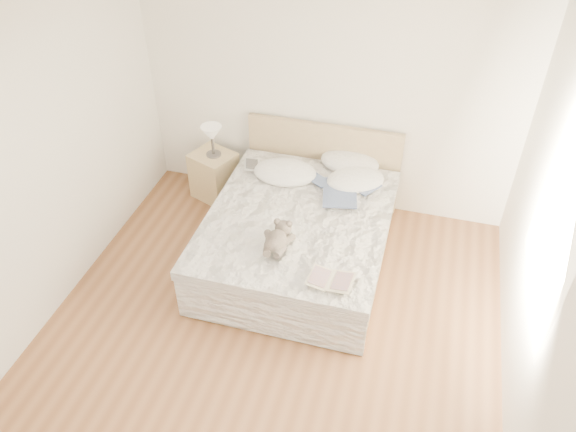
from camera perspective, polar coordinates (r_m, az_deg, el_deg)
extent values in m
cube|color=brown|center=(5.06, -2.36, -12.94)|extent=(4.00, 4.50, 0.00)
cube|color=white|center=(3.37, -3.60, 16.62)|extent=(4.00, 4.50, 0.00)
cube|color=white|center=(5.91, 4.05, 12.50)|extent=(4.00, 0.02, 2.70)
cube|color=white|center=(4.98, -25.32, 2.97)|extent=(0.02, 4.50, 2.70)
cube|color=white|center=(4.06, 25.23, -6.01)|extent=(0.02, 4.50, 2.70)
cube|color=white|center=(4.22, 25.14, -2.23)|extent=(0.02, 1.30, 1.10)
cube|color=tan|center=(5.74, 1.09, -3.58)|extent=(1.68, 2.08, 0.20)
cube|color=white|center=(5.57, 1.12, -1.68)|extent=(1.60, 2.00, 0.30)
cube|color=white|center=(5.41, 1.01, -0.49)|extent=(1.72, 2.05, 0.10)
cube|color=tan|center=(6.29, 3.58, 5.32)|extent=(1.70, 0.06, 1.00)
cube|color=tan|center=(6.53, -7.50, 4.14)|extent=(0.57, 0.54, 0.56)
cylinder|color=#504945|center=(6.36, -7.56, 6.24)|extent=(0.17, 0.17, 0.02)
cylinder|color=#3B3731|center=(6.30, -7.65, 7.20)|extent=(0.03, 0.03, 0.23)
cone|color=beige|center=(6.22, -7.76, 8.33)|extent=(0.24, 0.24, 0.17)
ellipsoid|color=white|center=(5.89, -0.30, 4.48)|extent=(0.70, 0.51, 0.20)
ellipsoid|color=white|center=(6.09, 6.30, 5.48)|extent=(0.68, 0.52, 0.19)
ellipsoid|color=white|center=(5.82, 6.88, 3.67)|extent=(0.73, 0.65, 0.18)
cube|color=silver|center=(6.01, -2.93, 5.05)|extent=(0.40, 0.33, 0.03)
cube|color=beige|center=(4.71, 4.36, -6.53)|extent=(0.41, 0.29, 0.03)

